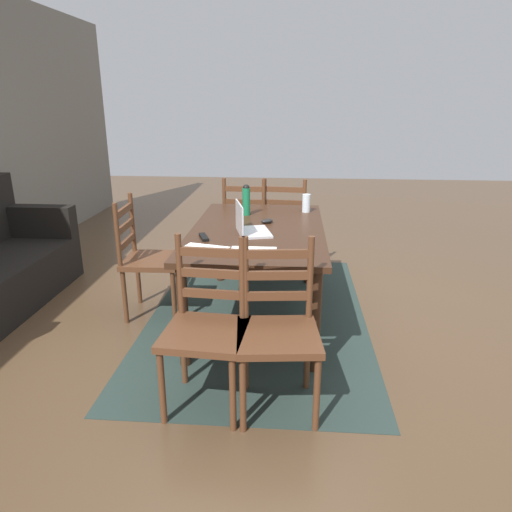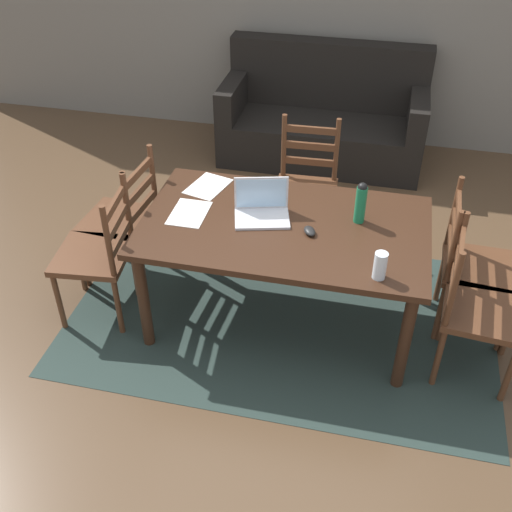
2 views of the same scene
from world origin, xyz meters
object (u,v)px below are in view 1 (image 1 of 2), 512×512
object	(u,v)px
chair_left_near	(278,331)
computer_mouse	(267,221)
water_bottle	(246,199)
tv_remote	(204,237)
chair_right_far	(246,224)
laptop	(248,226)
drinking_glass	(306,203)
chair_far_head	(148,259)
dining_table	(258,239)
chair_right_near	(286,225)
chair_left_far	(207,328)

from	to	relation	value
chair_left_near	computer_mouse	distance (m)	1.33
water_bottle	tv_remote	world-z (taller)	water_bottle
chair_right_far	computer_mouse	size ratio (longest dim) A/B	9.50
laptop	tv_remote	size ratio (longest dim) A/B	2.15
chair_right_far	drinking_glass	xyz separation A→B (m)	(-0.56, -0.58, 0.35)
chair_far_head	drinking_glass	bearing A→B (deg)	-65.36
dining_table	chair_right_near	size ratio (longest dim) A/B	1.77
laptop	water_bottle	size ratio (longest dim) A/B	1.42
tv_remote	chair_right_near	bearing A→B (deg)	-131.66
dining_table	tv_remote	xyz separation A→B (m)	(-0.30, 0.36, 0.09)
water_bottle	drinking_glass	world-z (taller)	water_bottle
chair_far_head	computer_mouse	world-z (taller)	chair_far_head
chair_right_far	water_bottle	xyz separation A→B (m)	(-0.71, -0.07, 0.40)
chair_right_far	laptop	distance (m)	1.33
drinking_glass	chair_right_far	bearing A→B (deg)	45.70
chair_left_far	computer_mouse	bearing A→B (deg)	-11.28
chair_left_far	water_bottle	bearing A→B (deg)	-2.50
water_bottle	drinking_glass	size ratio (longest dim) A/B	1.67
dining_table	drinking_glass	bearing A→B (deg)	-33.45
chair_right_near	chair_far_head	distance (m)	1.55
laptop	dining_table	bearing A→B (deg)	-21.96
laptop	computer_mouse	xyz separation A→B (m)	(0.31, -0.12, -0.04)
chair_left_near	laptop	size ratio (longest dim) A/B	2.60
laptop	computer_mouse	size ratio (longest dim) A/B	3.66
chair_left_far	computer_mouse	xyz separation A→B (m)	(1.29, -0.26, 0.29)
water_bottle	computer_mouse	xyz separation A→B (m)	(-0.26, -0.19, -0.12)
dining_table	chair_right_far	xyz separation A→B (m)	(1.13, 0.20, -0.19)
dining_table	laptop	xyz separation A→B (m)	(-0.15, 0.06, 0.14)
chair_right_far	computer_mouse	distance (m)	1.05
dining_table	computer_mouse	world-z (taller)	computer_mouse
water_bottle	computer_mouse	size ratio (longest dim) A/B	2.58
chair_far_head	water_bottle	world-z (taller)	water_bottle
chair_right_near	tv_remote	bearing A→B (deg)	159.01
chair_right_far	tv_remote	size ratio (longest dim) A/B	5.59
chair_far_head	chair_right_far	world-z (taller)	same
tv_remote	dining_table	bearing A→B (deg)	-160.15
water_bottle	chair_right_far	bearing A→B (deg)	5.80
chair_left_far	chair_right_far	bearing A→B (deg)	0.11
tv_remote	laptop	bearing A→B (deg)	-173.33
laptop	tv_remote	xyz separation A→B (m)	(-0.15, 0.29, -0.05)
dining_table	chair_left_near	distance (m)	1.16
chair_left_near	water_bottle	distance (m)	1.63
chair_right_near	chair_right_far	bearing A→B (deg)	90.03
chair_left_near	computer_mouse	bearing A→B (deg)	5.91
drinking_glass	computer_mouse	xyz separation A→B (m)	(-0.41, 0.31, -0.06)
chair_right_far	water_bottle	size ratio (longest dim) A/B	3.68
water_bottle	chair_left_near	bearing A→B (deg)	-168.25
water_bottle	tv_remote	distance (m)	0.77
chair_left_far	chair_right_far	distance (m)	2.26
dining_table	chair_right_far	world-z (taller)	chair_right_far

